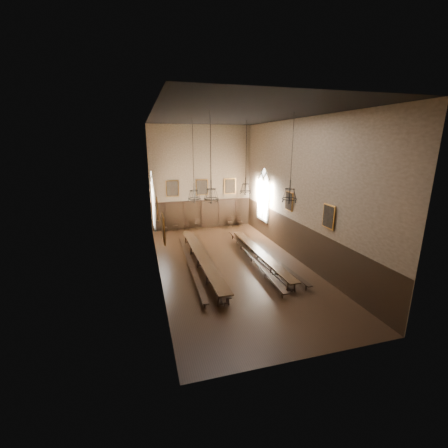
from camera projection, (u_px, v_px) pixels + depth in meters
name	position (u px, v px, depth m)	size (l,w,h in m)	color
floor	(231.00, 264.00, 19.16)	(9.00, 18.00, 0.02)	black
ceiling	(232.00, 115.00, 16.77)	(9.00, 18.00, 0.02)	black
wall_back	(201.00, 178.00, 26.33)	(9.00, 0.02, 9.00)	#866B52
wall_front	(315.00, 241.00, 9.61)	(9.00, 0.02, 9.00)	#866B52
wall_left	(155.00, 199.00, 16.78)	(0.02, 18.00, 9.00)	#866B52
wall_right	(299.00, 192.00, 19.15)	(0.02, 18.00, 9.00)	#866B52
wainscot_panelling	(231.00, 246.00, 18.83)	(9.00, 18.00, 2.50)	black
table_left	(202.00, 261.00, 18.60)	(0.85, 10.57, 0.82)	black
table_right	(260.00, 258.00, 19.33)	(0.67, 9.11, 0.71)	black
bench_left_outer	(191.00, 265.00, 18.30)	(0.56, 9.91, 0.45)	black
bench_left_inner	(209.00, 261.00, 18.94)	(0.73, 10.23, 0.46)	black
bench_right_inner	(252.00, 257.00, 19.52)	(0.81, 10.63, 0.48)	black
bench_right_outer	(268.00, 256.00, 19.78)	(0.76, 9.70, 0.44)	black
chair_0	(164.00, 229.00, 26.05)	(0.48, 0.48, 0.86)	black
chair_1	(175.00, 227.00, 26.38)	(0.45, 0.45, 0.96)	black
chair_2	(186.00, 227.00, 26.56)	(0.49, 0.49, 0.86)	black
chair_3	(198.00, 226.00, 26.83)	(0.51, 0.51, 0.96)	black
chair_6	(230.00, 224.00, 27.68)	(0.48, 0.48, 0.92)	black
chair_7	(240.00, 223.00, 27.93)	(0.41, 0.41, 0.87)	black
chandelier_back_left	(194.00, 194.00, 20.08)	(0.86, 0.86, 5.28)	black
chandelier_back_right	(246.00, 186.00, 21.19)	(0.80, 0.80, 4.96)	black
chandelier_front_left	(211.00, 192.00, 14.91)	(0.75, 0.75, 4.31)	black
chandelier_front_right	(290.00, 193.00, 15.82)	(0.82, 0.82, 4.50)	black
portrait_back_0	(172.00, 189.00, 25.74)	(1.10, 0.12, 1.40)	#BA782C
portrait_back_1	(202.00, 187.00, 26.42)	(1.10, 0.12, 1.40)	#BA782C
portrait_back_2	(230.00, 186.00, 27.10)	(1.10, 0.12, 1.40)	#BA782C
portrait_left_0	(157.00, 209.00, 17.96)	(0.12, 1.00, 1.30)	#BA782C
portrait_left_1	(163.00, 229.00, 13.78)	(0.12, 1.00, 1.30)	#BA782C
portrait_right_0	(289.00, 201.00, 20.26)	(0.12, 1.00, 1.30)	#BA782C
portrait_right_1	(329.00, 217.00, 16.08)	(0.12, 1.00, 1.30)	#BA782C
window_right	(263.00, 195.00, 24.53)	(0.20, 2.20, 4.60)	white
window_left	(153.00, 200.00, 22.20)	(0.20, 2.20, 4.60)	white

